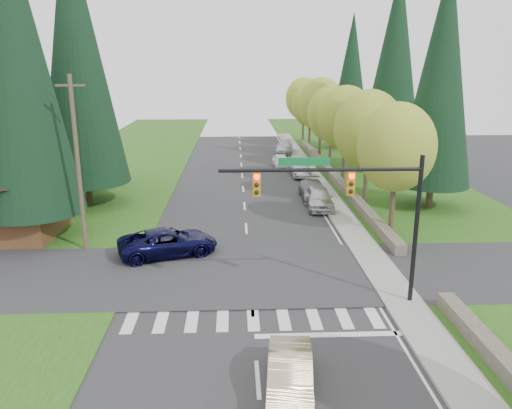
{
  "coord_description": "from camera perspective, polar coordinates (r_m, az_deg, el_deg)",
  "views": [
    {
      "loc": [
        -0.7,
        -15.91,
        10.43
      ],
      "look_at": [
        0.47,
        11.37,
        2.8
      ],
      "focal_mm": 35.0,
      "sensor_mm": 36.0,
      "label": 1
    }
  ],
  "objects": [
    {
      "name": "sidewalk_east",
      "position": [
        40.03,
        8.57,
        0.43
      ],
      "size": [
        1.8,
        80.0,
        0.13
      ],
      "primitive_type": "cube",
      "color": "gray",
      "rests_on": "ground"
    },
    {
      "name": "decid_tree_2",
      "position": [
        45.21,
        10.22,
        9.66
      ],
      "size": [
        5.0,
        5.0,
        8.82
      ],
      "color": "#38281C",
      "rests_on": "ground"
    },
    {
      "name": "conifer_e_b",
      "position": [
        52.32,
        15.58,
        15.46
      ],
      "size": [
        6.12,
        6.12,
        19.8
      ],
      "color": "#38281C",
      "rests_on": "ground"
    },
    {
      "name": "conifer_e_c",
      "position": [
        65.59,
        10.83,
        14.35
      ],
      "size": [
        5.1,
        5.1,
        16.8
      ],
      "color": "#38281C",
      "rests_on": "ground"
    },
    {
      "name": "grass_east",
      "position": [
        39.82,
        17.76,
        -0.29
      ],
      "size": [
        14.0,
        110.0,
        0.06
      ],
      "primitive_type": "cube",
      "color": "#2B4612",
      "rests_on": "ground"
    },
    {
      "name": "stone_wall_north",
      "position": [
        47.91,
        8.8,
        3.28
      ],
      "size": [
        0.7,
        40.0,
        0.7
      ],
      "primitive_type": "cube",
      "color": "#4C4438",
      "rests_on": "ground"
    },
    {
      "name": "conifer_w_c",
      "position": [
        39.56,
        -19.85,
        15.98
      ],
      "size": [
        6.46,
        6.46,
        20.8
      ],
      "color": "#38281C",
      "rests_on": "ground"
    },
    {
      "name": "parked_car_d",
      "position": [
        53.05,
        2.89,
        4.99
      ],
      "size": [
        1.78,
        3.99,
        1.33
      ],
      "primitive_type": "imported",
      "rotation": [
        0.0,
        0.0,
        0.05
      ],
      "color": "white",
      "rests_on": "ground"
    },
    {
      "name": "cross_street",
      "position": [
        26.09,
        -0.72,
        -7.95
      ],
      "size": [
        120.0,
        8.0,
        0.1
      ],
      "primitive_type": "cube",
      "color": "#28282B",
      "rests_on": "ground"
    },
    {
      "name": "conifer_w_e",
      "position": [
        45.88,
        -19.98,
        14.54
      ],
      "size": [
        5.78,
        5.78,
        18.8
      ],
      "color": "#38281C",
      "rests_on": "ground"
    },
    {
      "name": "decid_tree_6",
      "position": [
        72.73,
        5.48,
        11.94
      ],
      "size": [
        5.2,
        5.2,
        8.86
      ],
      "color": "#38281C",
      "rests_on": "ground"
    },
    {
      "name": "decid_tree_4",
      "position": [
        58.93,
        7.46,
        11.23
      ],
      "size": [
        5.4,
        5.4,
        9.18
      ],
      "color": "#38281C",
      "rests_on": "ground"
    },
    {
      "name": "ground",
      "position": [
        19.04,
        0.06,
        -17.62
      ],
      "size": [
        120.0,
        120.0,
        0.0
      ],
      "primitive_type": "plane",
      "color": "#28282B",
      "rests_on": "ground"
    },
    {
      "name": "parked_car_c",
      "position": [
        48.9,
        5.0,
        4.16
      ],
      "size": [
        1.71,
        4.68,
        1.53
      ],
      "primitive_type": "imported",
      "rotation": [
        0.0,
        0.0,
        0.02
      ],
      "color": "#A3A3A7",
      "rests_on": "ground"
    },
    {
      "name": "brown_building",
      "position": [
        34.83,
        -26.65,
        1.85
      ],
      "size": [
        8.4,
        8.4,
        5.4
      ],
      "color": "#4C2D19",
      "rests_on": "ground"
    },
    {
      "name": "parked_car_e",
      "position": [
        61.82,
        3.28,
        6.54
      ],
      "size": [
        2.59,
        5.07,
        1.41
      ],
      "primitive_type": "imported",
      "rotation": [
        0.0,
        0.0,
        -0.13
      ],
      "color": "#BABBC0",
      "rests_on": "ground"
    },
    {
      "name": "utility_pole",
      "position": [
        29.74,
        -19.69,
        4.45
      ],
      "size": [
        1.6,
        0.24,
        10.0
      ],
      "color": "#473828",
      "rests_on": "ground"
    },
    {
      "name": "grass_west",
      "position": [
        39.35,
        -20.58,
        -0.73
      ],
      "size": [
        14.0,
        110.0,
        0.06
      ],
      "primitive_type": "cube",
      "color": "#2B4612",
      "rests_on": "ground"
    },
    {
      "name": "decid_tree_5",
      "position": [
        65.83,
        6.23,
        11.26
      ],
      "size": [
        4.8,
        4.8,
        8.3
      ],
      "color": "#38281C",
      "rests_on": "ground"
    },
    {
      "name": "sedan_champagne",
      "position": [
        17.19,
        3.9,
        -18.97
      ],
      "size": [
        1.88,
        4.27,
        1.36
      ],
      "primitive_type": "imported",
      "rotation": [
        0.0,
        0.0,
        -0.11
      ],
      "color": "tan",
      "rests_on": "ground"
    },
    {
      "name": "suv_navy",
      "position": [
        28.74,
        -10.01,
        -4.27
      ],
      "size": [
        6.08,
        4.2,
        1.54
      ],
      "primitive_type": "imported",
      "rotation": [
        0.0,
        0.0,
        1.9
      ],
      "color": "black",
      "rests_on": "ground"
    },
    {
      "name": "traffic_signal",
      "position": [
        21.72,
        11.12,
        0.79
      ],
      "size": [
        8.7,
        0.37,
        6.8
      ],
      "color": "black",
      "rests_on": "ground"
    },
    {
      "name": "conifer_w_a",
      "position": [
        32.34,
        -25.72,
        14.78
      ],
      "size": [
        6.12,
        6.12,
        19.8
      ],
      "color": "#38281C",
      "rests_on": "ground"
    },
    {
      "name": "curb_east",
      "position": [
        39.88,
        7.37,
        0.41
      ],
      "size": [
        0.2,
        80.0,
        0.13
      ],
      "primitive_type": "cube",
      "color": "gray",
      "rests_on": "ground"
    },
    {
      "name": "parked_car_a",
      "position": [
        37.87,
        7.2,
        0.76
      ],
      "size": [
        2.01,
        4.76,
        1.61
      ],
      "primitive_type": "imported",
      "rotation": [
        0.0,
        0.0,
        -0.02
      ],
      "color": "silver",
      "rests_on": "ground"
    },
    {
      "name": "decid_tree_3",
      "position": [
        52.08,
        8.64,
        10.19
      ],
      "size": [
        5.0,
        5.0,
        8.55
      ],
      "color": "#38281C",
      "rests_on": "ground"
    },
    {
      "name": "parked_car_b",
      "position": [
        40.43,
        6.58,
        1.62
      ],
      "size": [
        2.05,
        4.99,
        1.44
      ],
      "primitive_type": "imported",
      "rotation": [
        0.0,
        0.0,
        -0.01
      ],
      "color": "slate",
      "rests_on": "ground"
    },
    {
      "name": "decid_tree_1",
      "position": [
        38.52,
        12.74,
        8.33
      ],
      "size": [
        5.2,
        5.2,
        8.8
      ],
      "color": "#38281C",
      "rests_on": "ground"
    },
    {
      "name": "decid_tree_0",
      "position": [
        31.87,
        15.76,
        6.31
      ],
      "size": [
        4.8,
        4.8,
        8.37
      ],
      "color": "#38281C",
      "rests_on": "ground"
    },
    {
      "name": "conifer_e_a",
      "position": [
        38.81,
        20.41,
        13.73
      ],
      "size": [
        5.44,
        5.44,
        17.8
      ],
      "color": "#38281C",
      "rests_on": "ground"
    }
  ]
}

